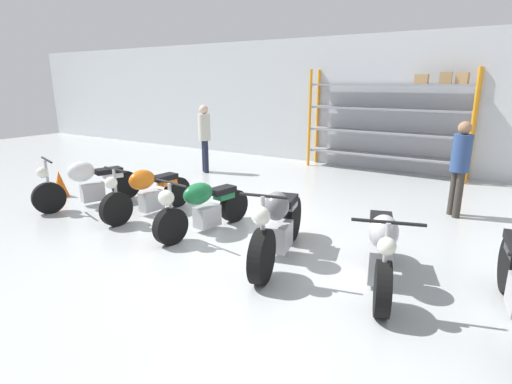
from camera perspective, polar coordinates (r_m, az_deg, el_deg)
name	(u,v)px	position (r m, az deg, el deg)	size (l,w,h in m)	color
ground_plane	(242,242)	(6.16, -2.01, -7.14)	(30.00, 30.00, 0.00)	#B2B7B7
back_wall	(375,103)	(11.62, 16.62, 12.07)	(30.00, 0.08, 3.60)	silver
shelving_rack	(390,117)	(11.15, 18.64, 10.08)	(4.19, 0.63, 2.69)	orange
motorcycle_white	(88,182)	(8.44, -22.92, 1.33)	(0.88, 2.00, 1.02)	black
motorcycle_orange	(147,192)	(7.46, -15.24, 0.03)	(0.59, 1.96, 0.99)	black
motorcycle_green	(203,207)	(6.44, -7.63, -2.08)	(0.72, 1.93, 0.96)	black
motorcycle_grey	(278,226)	(5.44, 3.18, -4.92)	(0.78, 2.12, 1.10)	black
motorcycle_silver	(381,250)	(5.01, 17.46, -7.91)	(0.91, 1.93, 1.03)	black
person_browsing	(460,162)	(7.91, 27.15, 3.90)	(0.45, 0.45, 1.71)	#38332D
person_near_rack	(204,133)	(10.74, -7.38, 8.37)	(0.45, 0.45, 1.78)	#1E2338
traffic_cone	(60,184)	(9.44, -26.21, 1.07)	(0.32, 0.32, 0.55)	orange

